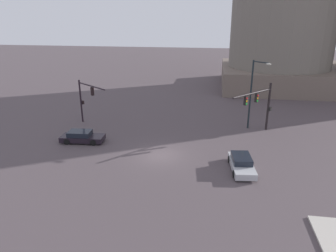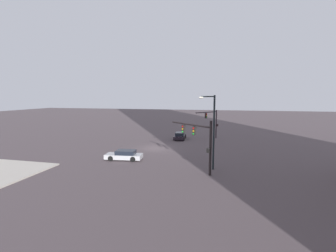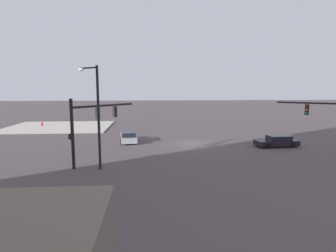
% 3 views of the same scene
% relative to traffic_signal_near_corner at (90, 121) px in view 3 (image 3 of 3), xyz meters
% --- Properties ---
extents(ground_plane, '(206.27, 206.27, 0.00)m').
position_rel_traffic_signal_near_corner_xyz_m(ground_plane, '(-9.82, -7.74, -3.67)').
color(ground_plane, '#4E4346').
extents(sidewalk_corner, '(15.87, 12.88, 0.15)m').
position_rel_traffic_signal_near_corner_xyz_m(sidewalk_corner, '(9.46, -22.32, -3.59)').
color(sidewalk_corner, '#B7AFA4').
rests_on(sidewalk_corner, ground).
extents(traffic_signal_near_corner, '(4.75, 4.97, 5.51)m').
position_rel_traffic_signal_near_corner_xyz_m(traffic_signal_near_corner, '(0.00, 0.00, 0.00)').
color(traffic_signal_near_corner, black).
rests_on(traffic_signal_near_corner, ground).
extents(traffic_signal_opposite_side, '(4.52, 3.72, 5.29)m').
position_rel_traffic_signal_near_corner_xyz_m(traffic_signal_opposite_side, '(-20.25, -0.08, -0.08)').
color(traffic_signal_opposite_side, black).
rests_on(traffic_signal_opposite_side, ground).
extents(streetlamp_curved_arm, '(1.88, 1.64, 7.99)m').
position_rel_traffic_signal_near_corner_xyz_m(streetlamp_curved_arm, '(-0.77, 1.28, 0.95)').
color(streetlamp_curved_arm, black).
rests_on(streetlamp_curved_arm, ground).
extents(sedan_car_approaching, '(4.58, 2.14, 1.21)m').
position_rel_traffic_signal_near_corner_xyz_m(sedan_car_approaching, '(-18.63, -5.69, -3.09)').
color(sedan_car_approaching, black).
rests_on(sedan_car_approaching, ground).
extents(sedan_car_waiting_far, '(2.27, 4.69, 1.21)m').
position_rel_traffic_signal_near_corner_xyz_m(sedan_car_waiting_far, '(-2.40, -9.54, -3.09)').
color(sedan_car_waiting_far, '#B2B2B7').
rests_on(sedan_car_waiting_far, ground).
extents(fire_hydrant_on_curb, '(0.33, 0.22, 0.71)m').
position_rel_traffic_signal_near_corner_xyz_m(fire_hydrant_on_curb, '(12.31, -22.75, -3.18)').
color(fire_hydrant_on_curb, red).
rests_on(fire_hydrant_on_curb, sidewalk_corner).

